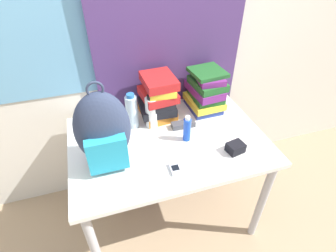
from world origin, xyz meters
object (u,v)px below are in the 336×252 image
at_px(book_stack_center, 205,91).
at_px(sunscreen_bottle, 187,129).
at_px(sports_bottle, 152,112).
at_px(water_bottle, 132,112).
at_px(book_stack_left, 158,98).
at_px(camera_pouch, 236,148).
at_px(backpack, 103,132).
at_px(cell_phone, 175,169).
at_px(sunglasses_case, 183,124).

relative_size(book_stack_center, sunscreen_bottle, 1.70).
bearing_deg(sports_bottle, water_bottle, 167.36).
xyz_separation_m(book_stack_left, book_stack_center, (0.33, 0.00, -0.01)).
bearing_deg(camera_pouch, backpack, 168.51).
height_order(sunscreen_bottle, cell_phone, sunscreen_bottle).
height_order(backpack, water_bottle, backpack).
bearing_deg(camera_pouch, water_bottle, 141.38).
bearing_deg(water_bottle, sunglasses_case, -18.77).
distance_m(cell_phone, camera_pouch, 0.37).
bearing_deg(backpack, camera_pouch, -11.49).
relative_size(backpack, water_bottle, 2.03).
distance_m(backpack, camera_pouch, 0.73).
relative_size(sunscreen_bottle, camera_pouch, 1.61).
height_order(book_stack_left, sunscreen_bottle, book_stack_left).
height_order(cell_phone, sunglasses_case, sunglasses_case).
distance_m(water_bottle, sunglasses_case, 0.33).
bearing_deg(book_stack_left, sports_bottle, -127.80).
xyz_separation_m(sports_bottle, cell_phone, (0.02, -0.41, -0.10)).
distance_m(sunglasses_case, camera_pouch, 0.37).
height_order(book_stack_left, camera_pouch, book_stack_left).
bearing_deg(camera_pouch, sports_bottle, 135.73).
relative_size(cell_phone, sunglasses_case, 0.59).
distance_m(book_stack_left, cell_phone, 0.52).
distance_m(sunscreen_bottle, cell_phone, 0.27).
xyz_separation_m(backpack, sports_bottle, (0.31, 0.24, -0.10)).
distance_m(backpack, book_stack_center, 0.78).
relative_size(book_stack_left, book_stack_center, 1.01).
xyz_separation_m(book_stack_left, sports_bottle, (-0.07, -0.08, -0.04)).
bearing_deg(sunscreen_bottle, backpack, -175.30).
bearing_deg(camera_pouch, book_stack_left, 124.92).
xyz_separation_m(backpack, book_stack_center, (0.71, 0.32, -0.07)).
xyz_separation_m(book_stack_center, water_bottle, (-0.52, -0.06, -0.02)).
height_order(cell_phone, camera_pouch, camera_pouch).
bearing_deg(backpack, water_bottle, 54.15).
distance_m(sports_bottle, sunscreen_bottle, 0.26).
bearing_deg(sports_bottle, cell_phone, -87.58).
bearing_deg(cell_phone, water_bottle, 107.30).
xyz_separation_m(backpack, sunglasses_case, (0.49, 0.16, -0.19)).
bearing_deg(sunscreen_bottle, book_stack_center, 49.99).
distance_m(sunscreen_bottle, sunglasses_case, 0.14).
relative_size(backpack, sunscreen_bottle, 2.84).
relative_size(sunscreen_bottle, sunglasses_case, 1.14).
height_order(backpack, sports_bottle, backpack).
bearing_deg(water_bottle, backpack, -125.85).
bearing_deg(book_stack_center, water_bottle, -173.62).
relative_size(book_stack_left, camera_pouch, 2.78).
distance_m(book_stack_left, book_stack_center, 0.33).
bearing_deg(cell_phone, backpack, 151.91).
bearing_deg(book_stack_left, cell_phone, -95.52).
bearing_deg(book_stack_left, water_bottle, -162.68).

